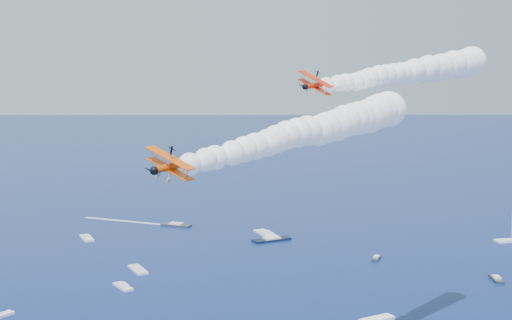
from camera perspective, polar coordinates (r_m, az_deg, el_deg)
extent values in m
cube|color=#303640|center=(285.68, -6.62, -5.36)|extent=(12.81, 10.20, 0.70)
cube|color=black|center=(259.94, 1.30, -6.59)|extent=(15.52, 8.68, 0.70)
cube|color=white|center=(182.62, 9.96, -12.82)|extent=(9.94, 5.78, 0.70)
cube|color=#2B2E39|center=(238.31, 9.92, -8.00)|extent=(5.44, 6.67, 0.70)
cube|color=silver|center=(225.00, -9.74, -8.92)|extent=(6.48, 11.68, 0.70)
cube|color=white|center=(268.78, 0.84, -6.12)|extent=(7.75, 15.01, 0.70)
cube|color=white|center=(208.87, -10.94, -10.24)|extent=(6.04, 9.05, 0.70)
cube|color=white|center=(269.97, -13.82, -6.28)|extent=(6.09, 11.14, 0.70)
cube|color=#2B2E3A|center=(224.53, 19.25, -9.27)|extent=(4.14, 8.26, 0.70)
cube|color=white|center=(275.71, 20.33, -6.24)|extent=(12.71, 4.49, 0.70)
cube|color=white|center=(298.33, -10.92, -4.96)|extent=(33.08, 22.17, 0.04)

